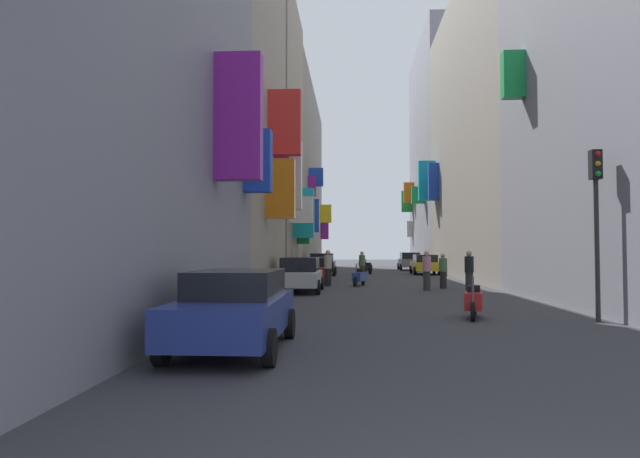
{
  "coord_description": "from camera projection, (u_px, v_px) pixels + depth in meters",
  "views": [
    {
      "loc": [
        -1.59,
        -2.28,
        1.81
      ],
      "look_at": [
        -3.02,
        22.47,
        2.75
      ],
      "focal_mm": 30.76,
      "sensor_mm": 36.0,
      "label": 1
    }
  ],
  "objects": [
    {
      "name": "ground_plane",
      "position": [
        379.0,
        281.0,
        32.04
      ],
      "size": [
        140.0,
        140.0,
        0.0
      ],
      "primitive_type": "plane",
      "color": "#38383D"
    },
    {
      "name": "building_left_mid_a",
      "position": [
        204.0,
        93.0,
        23.77
      ],
      "size": [
        7.34,
        9.6,
        17.29
      ],
      "color": "#9E9384",
      "rests_on": "ground"
    },
    {
      "name": "building_left_mid_c",
      "position": [
        248.0,
        140.0,
        33.97
      ],
      "size": [
        7.28,
        9.37,
        17.26
      ],
      "color": "#9E9384",
      "rests_on": "ground"
    },
    {
      "name": "building_left_far",
      "position": [
        282.0,
        181.0,
        50.69
      ],
      "size": [
        7.24,
        24.17,
        16.39
      ],
      "color": "gray",
      "rests_on": "ground"
    },
    {
      "name": "building_right_mid_a",
      "position": [
        502.0,
        132.0,
        34.77
      ],
      "size": [
        7.3,
        21.15,
        18.59
      ],
      "color": "gray",
      "rests_on": "ground"
    },
    {
      "name": "building_right_mid_b",
      "position": [
        449.0,
        156.0,
        53.65
      ],
      "size": [
        7.19,
        16.6,
        21.99
      ],
      "color": "gray",
      "rests_on": "ground"
    },
    {
      "name": "parked_car_silver",
      "position": [
        300.0,
        274.0,
        23.55
      ],
      "size": [
        1.9,
        4.12,
        1.48
      ],
      "color": "#B7B7BC",
      "rests_on": "ground"
    },
    {
      "name": "parked_car_grey",
      "position": [
        410.0,
        261.0,
        49.13
      ],
      "size": [
        1.96,
        4.08,
        1.57
      ],
      "color": "slate",
      "rests_on": "ground"
    },
    {
      "name": "parked_car_yellow",
      "position": [
        425.0,
        264.0,
        40.45
      ],
      "size": [
        1.93,
        4.08,
        1.45
      ],
      "color": "gold",
      "rests_on": "ground"
    },
    {
      "name": "parked_car_black",
      "position": [
        322.0,
        264.0,
        39.16
      ],
      "size": [
        1.97,
        4.27,
        1.56
      ],
      "color": "black",
      "rests_on": "ground"
    },
    {
      "name": "parked_car_red",
      "position": [
        312.0,
        269.0,
        30.94
      ],
      "size": [
        1.92,
        4.26,
        1.39
      ],
      "color": "#B21E1E",
      "rests_on": "ground"
    },
    {
      "name": "parked_car_blue",
      "position": [
        235.0,
        308.0,
        9.93
      ],
      "size": [
        1.87,
        4.17,
        1.43
      ],
      "color": "navy",
      "rests_on": "ground"
    },
    {
      "name": "scooter_silver",
      "position": [
        361.0,
        264.0,
        52.49
      ],
      "size": [
        0.6,
        1.87,
        1.13
      ],
      "color": "#ADADB2",
      "rests_on": "ground"
    },
    {
      "name": "scooter_black",
      "position": [
        368.0,
        268.0,
        41.2
      ],
      "size": [
        0.69,
        1.8,
        1.13
      ],
      "color": "black",
      "rests_on": "ground"
    },
    {
      "name": "scooter_blue",
      "position": [
        359.0,
        277.0,
        27.54
      ],
      "size": [
        0.76,
        1.95,
        1.13
      ],
      "color": "#2D4CAD",
      "rests_on": "ground"
    },
    {
      "name": "scooter_red",
      "position": [
        474.0,
        301.0,
        14.46
      ],
      "size": [
        0.69,
        1.78,
        1.13
      ],
      "color": "red",
      "rests_on": "ground"
    },
    {
      "name": "pedestrian_crossing",
      "position": [
        469.0,
        272.0,
        23.09
      ],
      "size": [
        0.53,
        0.53,
        1.77
      ],
      "color": "#2E2E2E",
      "rests_on": "ground"
    },
    {
      "name": "pedestrian_near_left",
      "position": [
        328.0,
        268.0,
        27.37
      ],
      "size": [
        0.45,
        0.45,
        1.8
      ],
      "color": "black",
      "rests_on": "ground"
    },
    {
      "name": "pedestrian_near_right",
      "position": [
        362.0,
        265.0,
        33.68
      ],
      "size": [
        0.47,
        0.47,
        1.72
      ],
      "color": "#353535",
      "rests_on": "ground"
    },
    {
      "name": "pedestrian_mid_street",
      "position": [
        427.0,
        271.0,
        24.34
      ],
      "size": [
        0.44,
        0.44,
        1.76
      ],
      "color": "#353535",
      "rests_on": "ground"
    },
    {
      "name": "pedestrian_far_away",
      "position": [
        443.0,
        271.0,
        25.64
      ],
      "size": [
        0.46,
        0.46,
        1.63
      ],
      "color": "#272727",
      "rests_on": "ground"
    },
    {
      "name": "traffic_light_near_corner",
      "position": [
        596.0,
        204.0,
        13.87
      ],
      "size": [
        0.26,
        0.34,
        4.35
      ],
      "color": "#2D2D2D",
      "rests_on": "ground"
    }
  ]
}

